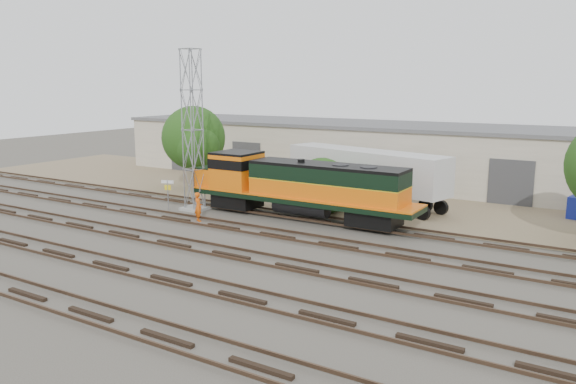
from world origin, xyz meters
The scene contains 11 objects.
ground centered at (0.00, 0.00, 0.00)m, with size 140.00×140.00×0.00m, color #47423A.
dirt_strip centered at (0.00, 15.00, 0.01)m, with size 80.00×16.00×0.02m, color #726047.
tracks centered at (0.00, -3.00, 0.08)m, with size 80.00×20.40×0.28m.
warehouse centered at (0.04, 22.98, 2.65)m, with size 58.40×10.40×5.30m.
locomotive centered at (-1.28, 6.00, 2.26)m, with size 16.28×2.86×3.91m.
signal_tower centered at (-8.91, 4.51, 5.46)m, with size 1.65×1.65×11.22m.
sign_post centered at (-10.31, 3.28, 1.57)m, with size 0.87×0.36×2.24m.
worker centered at (-6.47, 2.02, 0.97)m, with size 0.71×0.46×1.93m, color #E6550C.
semi_trailer centered at (0.98, 12.48, 2.56)m, with size 13.48×5.93×4.07m.
tree_west centered at (-14.25, 10.84, 4.22)m, with size 5.66×5.40×7.06m.
tree_mid centered at (-0.98, 9.11, 1.65)m, with size 4.18×3.98×3.98m.
Camera 1 is at (17.25, -25.47, 8.89)m, focal length 35.00 mm.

